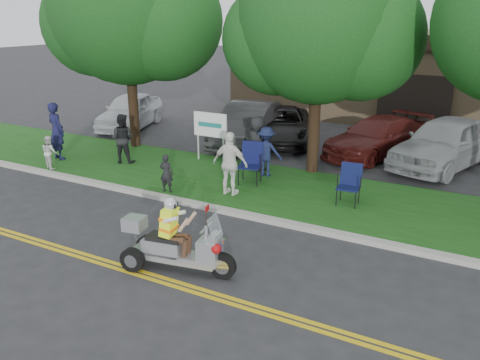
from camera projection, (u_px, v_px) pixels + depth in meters
The scene contains 24 objects.
ground at pixel (159, 264), 10.39m from camera, with size 120.00×120.00×0.00m, color #28282B.
centerline_near at pixel (141, 276), 9.90m from camera, with size 60.00×0.10×0.01m, color gold.
centerline_far at pixel (146, 273), 10.04m from camera, with size 60.00×0.10×0.01m, color gold.
curb at pixel (233, 212), 12.90m from camera, with size 60.00×0.25×0.12m, color #A8A89E.
grass_verge at pixel (270, 188), 14.68m from camera, with size 60.00×4.00×0.10m, color #184312.
commercial_building at pixel (432, 74), 24.57m from camera, with size 18.00×8.20×4.00m.
tree_left at pixel (129, 13), 17.65m from camera, with size 6.62×5.40×7.78m.
tree_mid at pixel (321, 29), 14.73m from camera, with size 5.88×4.80×7.05m.
business_sign at pixel (210, 128), 16.80m from camera, with size 1.25×0.06×1.75m.
trike_scooter at pixel (174, 246), 9.98m from camera, with size 2.35×0.94×1.54m.
lawn_chair_a at pixel (350, 181), 13.22m from camera, with size 0.61×0.63×1.07m.
lawn_chair_b at pixel (251, 160), 14.86m from camera, with size 0.76×0.78×1.20m.
spectator_adult_left at pixel (56, 131), 17.12m from camera, with size 0.71×0.46×1.94m, color #16163D.
spectator_adult_mid at pixel (122, 138), 16.76m from camera, with size 0.80×0.62×1.64m, color black.
spectator_adult_right at pixel (230, 164), 13.78m from camera, with size 1.03×0.43×1.76m, color white.
spectator_chair_a at pixel (266, 151), 15.42m from camera, with size 0.98×0.57×1.52m, color #182045.
spectator_chair_b at pixel (257, 143), 15.93m from camera, with size 0.85×0.55×1.73m, color black.
child_left at pixel (166, 173), 14.08m from camera, with size 0.39×0.26×1.08m, color black.
child_right at pixel (50, 152), 16.22m from camera, with size 0.52×0.40×1.06m, color silver.
parked_car_far_left at pixel (130, 111), 22.30m from camera, with size 1.79×4.45×1.52m, color silver.
parked_car_left at pixel (249, 124), 19.49m from camera, with size 1.69×4.84×1.59m, color #2B2B2D.
parked_car_mid at pixel (281, 125), 19.87m from camera, with size 2.23×4.83×1.34m, color black.
parked_car_right at pixel (377, 137), 17.97m from camera, with size 1.89×4.64×1.35m, color #4A1411.
parked_car_far_right at pixel (445, 142), 16.61m from camera, with size 1.97×4.90×1.67m, color #989B9F.
Camera 1 is at (5.96, -7.33, 4.92)m, focal length 38.00 mm.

